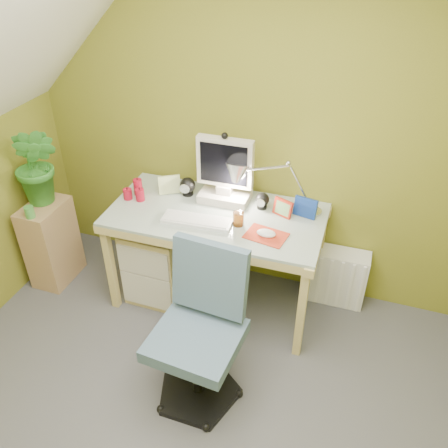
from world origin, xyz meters
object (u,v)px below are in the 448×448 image
(side_ledge, at_px, (52,243))
(potted_plant, at_px, (37,165))
(desk_lamp, at_px, (292,175))
(radiator, at_px, (336,276))
(task_chair, at_px, (196,338))
(desk, at_px, (217,258))
(monitor, at_px, (225,166))

(side_ledge, relative_size, potted_plant, 1.11)
(desk_lamp, bearing_deg, potted_plant, 177.45)
(potted_plant, bearing_deg, radiator, 11.12)
(task_chair, bearing_deg, potted_plant, 158.24)
(desk, bearing_deg, side_ledge, -173.28)
(desk, bearing_deg, desk_lamp, 20.50)
(desk, xyz_separation_m, task_chair, (0.18, -0.82, 0.11))
(side_ledge, relative_size, task_chair, 0.68)
(desk_lamp, bearing_deg, monitor, 167.26)
(monitor, xyz_separation_m, side_ledge, (-1.27, -0.36, -0.69))
(task_chair, bearing_deg, side_ledge, 159.87)
(radiator, bearing_deg, desk, -162.26)
(potted_plant, distance_m, task_chair, 1.67)
(desk_lamp, relative_size, side_ledge, 0.82)
(potted_plant, height_order, task_chair, potted_plant)
(potted_plant, height_order, radiator, potted_plant)
(desk_lamp, bearing_deg, desk, -170.94)
(monitor, distance_m, task_chair, 1.15)
(monitor, xyz_separation_m, task_chair, (0.18, -1.00, -0.54))
(desk, height_order, monitor, monitor)
(monitor, xyz_separation_m, potted_plant, (-1.27, -0.31, -0.06))
(monitor, bearing_deg, radiator, 5.40)
(desk_lamp, height_order, radiator, desk_lamp)
(potted_plant, relative_size, radiator, 1.38)
(radiator, bearing_deg, task_chair, -121.43)
(task_chair, distance_m, radiator, 1.31)
(desk, distance_m, potted_plant, 1.40)
(desk_lamp, bearing_deg, side_ledge, 179.05)
(desk_lamp, xyz_separation_m, radiator, (0.37, 0.10, -0.82))
(monitor, relative_size, potted_plant, 0.86)
(desk, xyz_separation_m, radiator, (0.82, 0.28, -0.17))
(desk, height_order, desk_lamp, desk_lamp)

